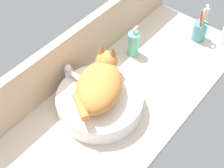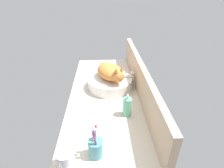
% 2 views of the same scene
% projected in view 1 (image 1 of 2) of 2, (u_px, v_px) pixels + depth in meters
% --- Properties ---
extents(ground_plane, '(1.31, 0.53, 0.04)m').
position_uv_depth(ground_plane, '(120.00, 101.00, 1.32)').
color(ground_plane, beige).
extents(backsplash_panel, '(1.31, 0.04, 0.23)m').
position_uv_depth(backsplash_panel, '(75.00, 52.00, 1.31)').
color(backsplash_panel, '#CCAD8C').
rests_on(backsplash_panel, ground_plane).
extents(sink_basin, '(0.34, 0.34, 0.08)m').
position_uv_depth(sink_basin, '(100.00, 102.00, 1.24)').
color(sink_basin, white).
rests_on(sink_basin, ground_plane).
extents(cat, '(0.30, 0.26, 0.14)m').
position_uv_depth(cat, '(100.00, 83.00, 1.17)').
color(cat, orange).
rests_on(cat, sink_basin).
extents(faucet, '(0.04, 0.12, 0.14)m').
position_uv_depth(faucet, '(71.00, 77.00, 1.28)').
color(faucet, silver).
rests_on(faucet, ground_plane).
extents(soap_dispenser, '(0.05, 0.05, 0.15)m').
position_uv_depth(soap_dispenser, '(133.00, 44.00, 1.42)').
color(soap_dispenser, '#60B793').
rests_on(soap_dispenser, ground_plane).
extents(toothbrush_cup, '(0.07, 0.07, 0.19)m').
position_uv_depth(toothbrush_cup, '(200.00, 30.00, 1.50)').
color(toothbrush_cup, teal).
rests_on(toothbrush_cup, ground_plane).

